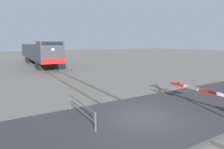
# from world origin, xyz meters

# --- Properties ---
(ground_plane) EXTENTS (160.00, 160.00, 0.00)m
(ground_plane) POSITION_xyz_m (0.00, 0.00, 0.00)
(ground_plane) COLOR #605E59
(rail_track_left) EXTENTS (0.08, 80.00, 0.15)m
(rail_track_left) POSITION_xyz_m (-0.72, 0.00, 0.07)
(rail_track_left) COLOR #59544C
(rail_track_left) RESTS_ON ground_plane
(rail_track_right) EXTENTS (0.08, 80.00, 0.15)m
(rail_track_right) POSITION_xyz_m (0.72, 0.00, 0.07)
(rail_track_right) COLOR #59544C
(rail_track_right) RESTS_ON ground_plane
(road_surface) EXTENTS (36.00, 5.64, 0.16)m
(road_surface) POSITION_xyz_m (0.00, 0.00, 0.08)
(road_surface) COLOR #2D2D30
(road_surface) RESTS_ON ground_plane
(locomotive) EXTENTS (2.81, 18.30, 3.69)m
(locomotive) POSITION_xyz_m (0.00, 25.11, 1.98)
(locomotive) COLOR black
(locomotive) RESTS_ON ground_plane
(guard_railing) EXTENTS (0.08, 3.06, 0.95)m
(guard_railing) POSITION_xyz_m (-2.61, 1.30, 0.63)
(guard_railing) COLOR #4C4742
(guard_railing) RESTS_ON ground_plane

